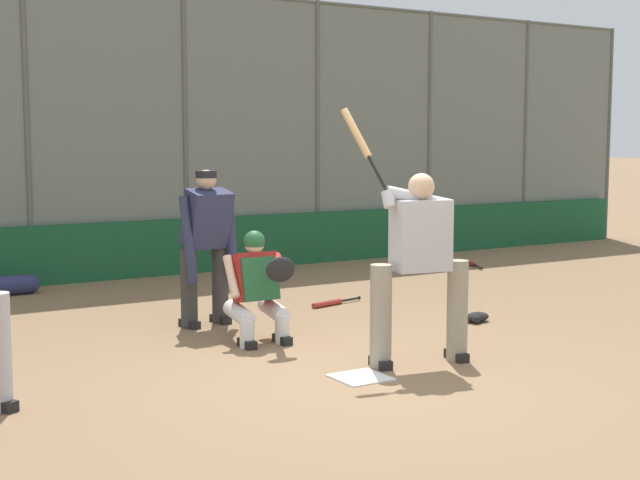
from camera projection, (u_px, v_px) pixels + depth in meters
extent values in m
plane|color=#846647|center=(361.00, 378.00, 7.41)|extent=(160.00, 160.00, 0.00)
cube|color=white|center=(361.00, 377.00, 7.41)|extent=(0.43, 0.43, 0.01)
cylinder|color=#515651|center=(608.00, 134.00, 17.90)|extent=(0.08, 0.08, 4.19)
cylinder|color=#515651|center=(525.00, 134.00, 16.72)|extent=(0.08, 0.08, 4.19)
cylinder|color=#515651|center=(429.00, 133.00, 15.53)|extent=(0.08, 0.08, 4.19)
cylinder|color=#515651|center=(317.00, 133.00, 14.35)|extent=(0.08, 0.08, 4.19)
cylinder|color=#515651|center=(185.00, 132.00, 13.17)|extent=(0.08, 0.08, 4.19)
cylinder|color=#515651|center=(27.00, 131.00, 11.98)|extent=(0.08, 0.08, 4.19)
cube|color=slate|center=(110.00, 132.00, 12.58)|extent=(20.58, 0.01, 4.19)
cube|color=#19512D|center=(115.00, 251.00, 12.68)|extent=(20.17, 0.18, 0.81)
cube|color=slate|center=(8.00, 258.00, 14.51)|extent=(14.40, 3.05, 0.12)
cube|color=slate|center=(23.00, 256.00, 13.56)|extent=(14.40, 0.55, 0.44)
cube|color=#B7BABC|center=(23.00, 239.00, 13.53)|extent=(14.40, 0.24, 0.08)
cube|color=slate|center=(15.00, 242.00, 14.01)|extent=(14.40, 0.55, 0.76)
cube|color=#B7BABC|center=(14.00, 215.00, 13.96)|extent=(14.40, 0.24, 0.08)
cube|color=slate|center=(7.00, 229.00, 14.46)|extent=(14.40, 0.55, 1.08)
cube|color=#B7BABC|center=(5.00, 193.00, 14.39)|extent=(14.40, 0.24, 0.08)
cylinder|color=gray|center=(457.00, 310.00, 7.97)|extent=(0.19, 0.19, 0.91)
cube|color=black|center=(457.00, 356.00, 8.02)|extent=(0.16, 0.30, 0.08)
cylinder|color=gray|center=(381.00, 316.00, 7.70)|extent=(0.19, 0.19, 0.91)
cube|color=black|center=(380.00, 363.00, 7.75)|extent=(0.16, 0.30, 0.08)
cube|color=#B7B7BC|center=(421.00, 235.00, 7.76)|extent=(0.53, 0.37, 0.62)
sphere|color=tan|center=(421.00, 186.00, 7.72)|extent=(0.23, 0.23, 0.23)
cylinder|color=#B7B7BC|center=(419.00, 198.00, 7.75)|extent=(0.63, 0.26, 0.24)
cylinder|color=#B7B7BC|center=(389.00, 199.00, 7.64)|extent=(0.11, 0.15, 0.17)
sphere|color=black|center=(387.00, 191.00, 7.66)|extent=(0.04, 0.04, 0.04)
cylinder|color=black|center=(378.00, 174.00, 7.69)|extent=(0.11, 0.21, 0.31)
cylinder|color=tan|center=(356.00, 133.00, 7.78)|extent=(0.19, 0.32, 0.44)
cylinder|color=silver|center=(282.00, 329.00, 8.66)|extent=(0.14, 0.14, 0.28)
cylinder|color=silver|center=(274.00, 310.00, 8.80)|extent=(0.18, 0.43, 0.22)
cube|color=black|center=(282.00, 339.00, 8.67)|extent=(0.11, 0.26, 0.08)
cylinder|color=silver|center=(247.00, 333.00, 8.48)|extent=(0.14, 0.14, 0.28)
cylinder|color=silver|center=(239.00, 313.00, 8.62)|extent=(0.18, 0.43, 0.22)
cube|color=black|center=(247.00, 344.00, 8.49)|extent=(0.11, 0.26, 0.08)
cube|color=maroon|center=(255.00, 277.00, 8.71)|extent=(0.42, 0.34, 0.51)
cube|color=#235B33|center=(261.00, 279.00, 8.59)|extent=(0.37, 0.14, 0.42)
sphere|color=beige|center=(254.00, 245.00, 8.67)|extent=(0.19, 0.19, 0.19)
sphere|color=#235B33|center=(254.00, 241.00, 8.67)|extent=(0.21, 0.21, 0.21)
cylinder|color=maroon|center=(279.00, 263.00, 8.57)|extent=(0.28, 0.48, 0.15)
ellipsoid|color=black|center=(281.00, 270.00, 8.34)|extent=(0.30, 0.11, 0.24)
cylinder|color=beige|center=(231.00, 276.00, 8.59)|extent=(0.10, 0.29, 0.41)
cylinder|color=#333333|center=(220.00, 284.00, 9.62)|extent=(0.18, 0.18, 0.85)
cube|color=black|center=(221.00, 319.00, 9.66)|extent=(0.15, 0.29, 0.08)
cylinder|color=#333333|center=(189.00, 288.00, 9.37)|extent=(0.18, 0.18, 0.85)
cube|color=black|center=(190.00, 324.00, 9.42)|extent=(0.15, 0.29, 0.08)
cube|color=#282D4C|center=(207.00, 219.00, 9.37)|extent=(0.51, 0.46, 0.65)
sphere|color=tan|center=(206.00, 180.00, 9.33)|extent=(0.21, 0.21, 0.21)
cylinder|color=black|center=(206.00, 174.00, 9.32)|extent=(0.22, 0.22, 0.07)
cylinder|color=#282D4C|center=(231.00, 236.00, 9.51)|extent=(0.12, 0.23, 0.90)
cylinder|color=#282D4C|center=(188.00, 239.00, 9.18)|extent=(0.17, 0.25, 0.90)
cube|color=black|center=(1.00, 405.00, 6.53)|extent=(0.22, 0.30, 0.08)
sphere|color=black|center=(482.00, 268.00, 13.58)|extent=(0.04, 0.04, 0.04)
cylinder|color=black|center=(478.00, 266.00, 13.75)|extent=(0.16, 0.35, 0.03)
cylinder|color=maroon|center=(469.00, 263.00, 14.18)|extent=(0.25, 0.49, 0.07)
sphere|color=black|center=(359.00, 298.00, 11.01)|extent=(0.04, 0.04, 0.04)
cylinder|color=black|center=(350.00, 299.00, 10.89)|extent=(0.33, 0.10, 0.03)
cylinder|color=maroon|center=(327.00, 304.00, 10.62)|extent=(0.46, 0.17, 0.07)
ellipsoid|color=black|center=(477.00, 317.00, 9.71)|extent=(0.30, 0.19, 0.11)
ellipsoid|color=black|center=(477.00, 320.00, 9.59)|extent=(0.11, 0.08, 0.09)
sphere|color=navy|center=(30.00, 284.00, 11.51)|extent=(0.24, 0.24, 0.24)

